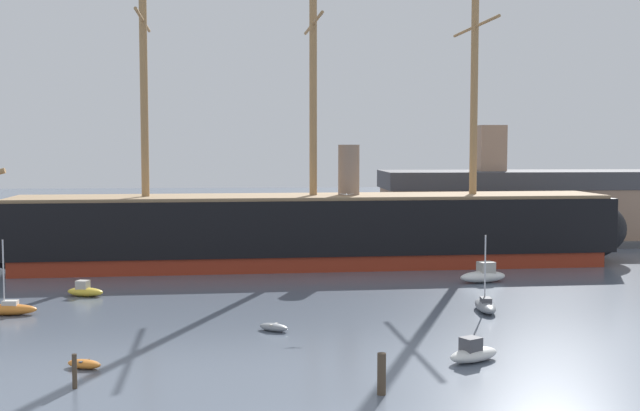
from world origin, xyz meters
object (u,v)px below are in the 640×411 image
(dinghy_near_centre, at_px, (274,327))
(mooring_piling_nearest, at_px, (382,374))
(motorboat_far_left, at_px, (32,256))
(sailboat_mid_left, at_px, (8,309))
(sailboat_mid_right, at_px, (485,305))
(sailboat_distant_centre, at_px, (303,241))
(motorboat_foreground_right, at_px, (473,353))
(dockside_warehouse_right, at_px, (538,207))
(motorboat_alongside_stern, at_px, (483,275))
(dinghy_foreground_left, at_px, (84,364))
(motorboat_alongside_bow, at_px, (85,291))
(seagull_in_flight, at_px, (347,194))
(mooring_piling_left_pair, at_px, (75,371))
(tall_ship, at_px, (313,229))

(dinghy_near_centre, xyz_separation_m, mooring_piling_nearest, (5.04, -14.09, 0.78))
(motorboat_far_left, bearing_deg, sailboat_mid_left, -78.14)
(sailboat_mid_right, distance_m, sailboat_distant_centre, 42.62)
(motorboat_foreground_right, relative_size, dockside_warehouse_right, 0.09)
(sailboat_mid_left, xyz_separation_m, motorboat_alongside_stern, (37.85, 11.22, 0.19))
(motorboat_alongside_stern, bearing_deg, mooring_piling_nearest, -113.52)
(dinghy_foreground_left, height_order, motorboat_alongside_bow, motorboat_alongside_bow)
(sailboat_mid_left, relative_size, mooring_piling_nearest, 2.64)
(dinghy_near_centre, distance_m, sailboat_mid_right, 16.38)
(mooring_piling_nearest, height_order, seagull_in_flight, seagull_in_flight)
(motorboat_alongside_stern, xyz_separation_m, sailboat_distant_centre, (-14.52, 28.60, -0.16))
(dinghy_near_centre, distance_m, dockside_warehouse_right, 56.95)
(motorboat_foreground_right, relative_size, sailboat_distant_centre, 0.63)
(motorboat_far_left, bearing_deg, mooring_piling_left_pair, -72.27)
(dinghy_foreground_left, xyz_separation_m, sailboat_mid_left, (-8.50, 14.69, 0.21))
(sailboat_mid_left, distance_m, motorboat_alongside_stern, 39.48)
(sailboat_mid_right, bearing_deg, motorboat_far_left, 145.07)
(motorboat_foreground_right, distance_m, sailboat_mid_left, 33.55)
(dinghy_foreground_left, bearing_deg, mooring_piling_nearest, -20.68)
(dinghy_foreground_left, relative_size, motorboat_far_left, 0.46)
(motorboat_foreground_right, bearing_deg, sailboat_mid_left, 153.68)
(sailboat_distant_centre, bearing_deg, dockside_warehouse_right, -0.74)
(motorboat_alongside_stern, height_order, sailboat_distant_centre, sailboat_distant_centre)
(mooring_piling_left_pair, bearing_deg, motorboat_alongside_bow, 100.80)
(tall_ship, xyz_separation_m, motorboat_far_left, (-29.03, 4.63, -3.11))
(dinghy_near_centre, relative_size, motorboat_alongside_bow, 0.70)
(tall_ship, bearing_deg, motorboat_alongside_stern, -37.02)
(motorboat_alongside_bow, bearing_deg, dinghy_near_centre, -41.89)
(tall_ship, height_order, sailboat_distant_centre, tall_ship)
(motorboat_alongside_bow, xyz_separation_m, mooring_piling_nearest, (20.05, -27.56, 0.58))
(motorboat_alongside_bow, distance_m, motorboat_alongside_stern, 34.14)
(dinghy_near_centre, height_order, mooring_piling_nearest, mooring_piling_nearest)
(mooring_piling_nearest, xyz_separation_m, dockside_warehouse_right, (28.40, 60.00, 3.49))
(motorboat_far_left, distance_m, mooring_piling_nearest, 55.82)
(mooring_piling_nearest, distance_m, seagull_in_flight, 22.98)
(sailboat_distant_centre, xyz_separation_m, dockside_warehouse_right, (29.10, -0.37, 4.04))
(motorboat_foreground_right, relative_size, mooring_piling_nearest, 1.75)
(motorboat_alongside_bow, relative_size, motorboat_alongside_stern, 0.70)
(mooring_piling_left_pair, bearing_deg, mooring_piling_nearest, -7.89)
(sailboat_distant_centre, relative_size, mooring_piling_nearest, 2.77)
(motorboat_alongside_stern, bearing_deg, dinghy_near_centre, -136.86)
(sailboat_mid_right, bearing_deg, mooring_piling_nearest, -118.64)
(tall_ship, distance_m, mooring_piling_left_pair, 43.19)
(dinghy_near_centre, relative_size, mooring_piling_left_pair, 1.30)
(tall_ship, height_order, seagull_in_flight, tall_ship)
(dinghy_near_centre, distance_m, mooring_piling_left_pair, 15.72)
(sailboat_mid_left, height_order, seagull_in_flight, seagull_in_flight)
(motorboat_alongside_stern, bearing_deg, dinghy_foreground_left, -138.56)
(motorboat_far_left, bearing_deg, sailboat_mid_right, -34.93)
(motorboat_alongside_bow, distance_m, mooring_piling_left_pair, 25.92)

